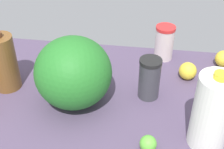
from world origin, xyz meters
The scene contains 9 objects.
countertop centered at (0.00, 0.00, 1.50)cm, with size 120.00×76.00×3.00cm, color #4F405B.
shaker_bottle centered at (13.90, 1.93, 11.30)cm, with size 8.35×8.35×16.52cm.
watermelon centered at (-13.24, -5.15, 16.16)cm, with size 27.83×27.83×26.32cm, color #247126.
chocolate_milk_jug centered at (-42.22, 0.28, 14.37)cm, with size 10.42×10.42×24.30cm.
tumbler_cup centered at (19.32, 30.38, 10.95)cm, with size 8.62×8.62×15.82cm.
milk_jug centered at (33.59, -19.16, 15.97)cm, with size 12.11×12.11×27.50cm.
lime_near_front centered at (15.09, -25.27, 5.74)cm, with size 5.48×5.48×5.48cm, color #5EBA3B.
lemon_loose centered at (45.41, 27.33, 6.62)cm, with size 7.24×7.24×7.24cm, color yellow.
lemon_beside_bowl centered at (29.42, 15.66, 6.65)cm, with size 7.29×7.29×7.29cm, color yellow.
Camera 1 is at (13.24, -92.99, 80.68)cm, focal length 50.00 mm.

